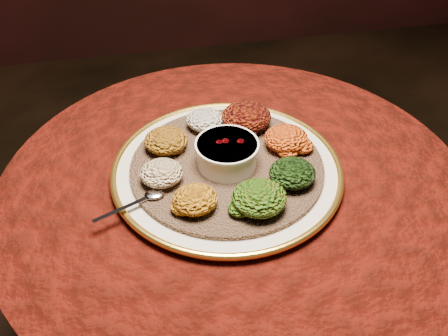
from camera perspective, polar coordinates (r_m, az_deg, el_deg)
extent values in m
cylinder|color=black|center=(1.31, 1.04, -14.31)|extent=(0.12, 0.12, 0.68)
cylinder|color=black|center=(1.03, 1.27, -2.80)|extent=(0.80, 0.80, 0.04)
cylinder|color=#3C0905|center=(1.14, 1.17, -8.10)|extent=(0.93, 0.93, 0.34)
cylinder|color=#3C0905|center=(1.01, 1.30, -1.70)|extent=(0.96, 0.96, 0.01)
cylinder|color=beige|center=(1.02, 0.33, -0.36)|extent=(0.59, 0.59, 0.02)
torus|color=gold|center=(1.01, 0.33, -0.06)|extent=(0.47, 0.47, 0.01)
cylinder|color=brown|center=(1.01, 0.33, 0.24)|extent=(0.39, 0.39, 0.01)
cylinder|color=white|center=(0.99, 0.34, 1.62)|extent=(0.12, 0.12, 0.05)
cylinder|color=white|center=(0.97, 0.35, 2.70)|extent=(0.13, 0.13, 0.01)
cylinder|color=#510404|center=(0.98, 0.35, 2.34)|extent=(0.10, 0.10, 0.01)
ellipsoid|color=silver|center=(0.94, -7.97, -3.00)|extent=(0.04, 0.03, 0.01)
cube|color=silver|center=(0.92, -11.79, -4.69)|extent=(0.10, 0.05, 0.00)
ellipsoid|color=silver|center=(1.09, -2.21, 5.53)|extent=(0.08, 0.08, 0.04)
ellipsoid|color=black|center=(1.09, 2.57, 5.87)|extent=(0.11, 0.10, 0.05)
ellipsoid|color=#C88610|center=(1.04, 7.11, 3.37)|extent=(0.09, 0.09, 0.04)
ellipsoid|color=black|center=(0.96, 7.81, -0.57)|extent=(0.09, 0.09, 0.04)
ellipsoid|color=#A73A0A|center=(0.90, 4.05, -3.41)|extent=(0.10, 0.10, 0.05)
ellipsoid|color=#C07B10|center=(0.90, -3.33, -3.59)|extent=(0.08, 0.08, 0.04)
ellipsoid|color=maroon|center=(0.96, -7.14, -0.58)|extent=(0.08, 0.08, 0.04)
ellipsoid|color=#884D10|center=(1.04, -6.65, 3.14)|extent=(0.09, 0.09, 0.04)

